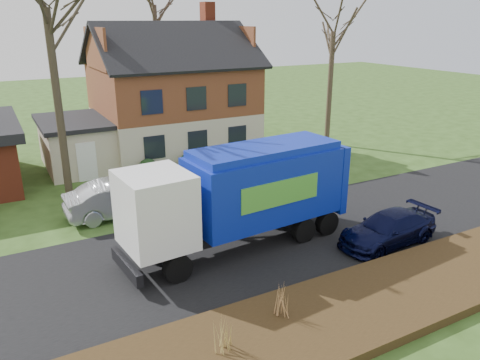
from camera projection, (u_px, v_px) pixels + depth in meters
name	position (u px, v px, depth m)	size (l,w,h in m)	color
ground	(258.00, 243.00, 18.14)	(120.00, 120.00, 0.00)	#2B4517
road	(258.00, 243.00, 18.14)	(80.00, 7.00, 0.02)	black
mulch_verge	(350.00, 310.00, 13.69)	(80.00, 3.50, 0.30)	black
main_house	(165.00, 90.00, 29.05)	(12.95, 8.95, 9.26)	#BDB198
garbage_truck	(244.00, 192.00, 17.23)	(9.07, 3.08, 3.82)	black
silver_sedan	(122.00, 198.00, 20.51)	(1.69, 4.84, 1.59)	#A1A4A8
navy_wagon	(388.00, 229.00, 17.91)	(1.73, 4.25, 1.23)	black
tree_front_east	(335.00, 11.00, 29.67)	(3.85, 3.85, 10.69)	#453829
grass_clump_west	(224.00, 335.00, 11.70)	(0.33, 0.27, 0.87)	tan
grass_clump_mid	(281.00, 301.00, 13.03)	(0.35, 0.29, 0.99)	#A77949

